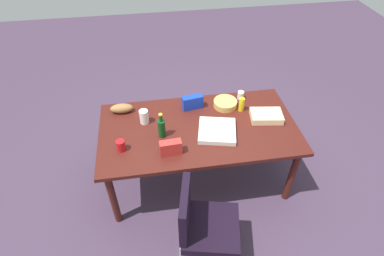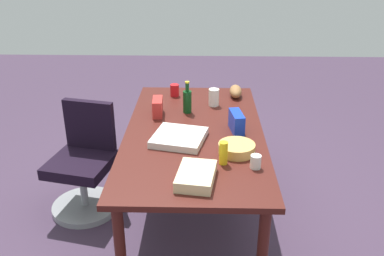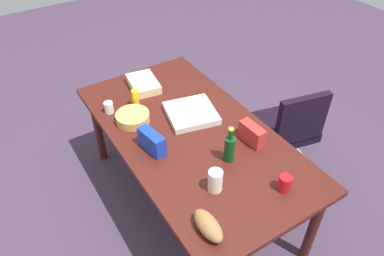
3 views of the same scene
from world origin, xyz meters
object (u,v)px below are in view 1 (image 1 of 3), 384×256
at_px(conference_table, 198,133).
at_px(pizza_box, 217,131).
at_px(red_solo_cup, 121,146).
at_px(chip_bag_red, 171,148).
at_px(paper_cup, 241,95).
at_px(wine_bottle, 162,128).
at_px(sheet_cake, 266,116).
at_px(mustard_bottle, 242,104).
at_px(chip_bag_blue, 192,102).
at_px(mayo_jar, 144,117).
at_px(bread_loaf, 122,108).
at_px(chip_bowl, 225,103).
at_px(office_chair, 205,233).

relative_size(conference_table, pizza_box, 5.51).
relative_size(conference_table, red_solo_cup, 18.04).
bearing_deg(pizza_box, chip_bag_red, -143.92).
bearing_deg(paper_cup, wine_bottle, -152.71).
height_order(conference_table, sheet_cake, sheet_cake).
xyz_separation_m(conference_table, mustard_bottle, (0.49, 0.20, 0.16)).
bearing_deg(mustard_bottle, pizza_box, -136.88).
distance_m(mustard_bottle, chip_bag_blue, 0.52).
distance_m(chip_bag_red, paper_cup, 1.12).
distance_m(mayo_jar, sheet_cake, 1.25).
bearing_deg(paper_cup, bread_loaf, -178.20).
bearing_deg(conference_table, chip_bag_blue, 92.11).
height_order(red_solo_cup, sheet_cake, red_solo_cup).
height_order(chip_bag_red, chip_bowl, chip_bag_red).
xyz_separation_m(conference_table, wine_bottle, (-0.37, -0.07, 0.18)).
bearing_deg(bread_loaf, chip_bag_red, -56.33).
bearing_deg(mustard_bottle, bread_loaf, 172.50).
bearing_deg(mayo_jar, office_chair, -67.94).
bearing_deg(sheet_cake, red_solo_cup, -171.36).
bearing_deg(bread_loaf, paper_cup, 1.80).
relative_size(red_solo_cup, sheet_cake, 0.34).
xyz_separation_m(office_chair, sheet_cake, (0.81, 0.94, 0.45)).
bearing_deg(wine_bottle, mayo_jar, 125.53).
bearing_deg(mayo_jar, sheet_cake, -6.10).
height_order(mustard_bottle, paper_cup, mustard_bottle).
height_order(pizza_box, bread_loaf, bread_loaf).
bearing_deg(chip_bag_red, mustard_bottle, 32.33).
distance_m(wine_bottle, bread_loaf, 0.58).
bearing_deg(chip_bag_red, wine_bottle, 103.89).
xyz_separation_m(chip_bag_red, chip_bowl, (0.66, 0.61, -0.04)).
xyz_separation_m(pizza_box, sheet_cake, (0.55, 0.13, 0.01)).
relative_size(mayo_jar, chip_bowl, 0.59).
bearing_deg(office_chair, sheet_cake, 49.34).
xyz_separation_m(office_chair, chip_bag_red, (-0.22, 0.61, 0.48)).
distance_m(office_chair, pizza_box, 0.96).
distance_m(conference_table, bread_loaf, 0.85).
relative_size(pizza_box, chip_bowl, 1.42).
xyz_separation_m(paper_cup, bread_loaf, (-1.31, -0.04, 0.01)).
distance_m(mustard_bottle, chip_bowl, 0.19).
bearing_deg(mayo_jar, chip_bag_red, -64.73).
bearing_deg(wine_bottle, mustard_bottle, 17.13).
relative_size(mustard_bottle, chip_bag_blue, 0.71).
distance_m(conference_table, chip_bag_red, 0.46).
bearing_deg(mayo_jar, wine_bottle, -54.47).
xyz_separation_m(mustard_bottle, pizza_box, (-0.33, -0.31, -0.05)).
xyz_separation_m(chip_bag_blue, mayo_jar, (-0.52, -0.16, 0.00)).
relative_size(chip_bag_blue, mayo_jar, 1.46).
height_order(mustard_bottle, mayo_jar, mustard_bottle).
xyz_separation_m(conference_table, chip_bowl, (0.34, 0.30, 0.11)).
xyz_separation_m(wine_bottle, bread_loaf, (-0.39, 0.43, -0.05)).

